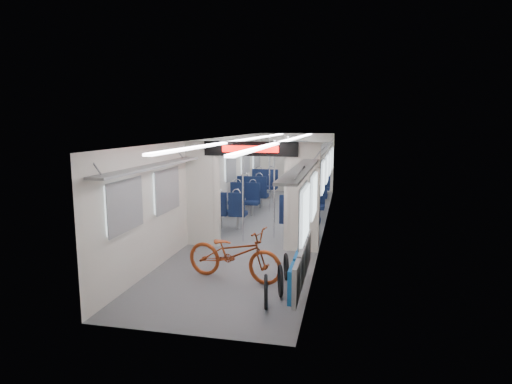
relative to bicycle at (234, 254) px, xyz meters
The scene contains 14 objects.
carriage 3.84m from the bicycle, 92.08° to the left, with size 12.00×12.02×2.31m.
bicycle is the anchor object (origin of this frame).
flip_bench 1.38m from the bicycle, 27.66° to the right, with size 0.12×2.13×0.54m.
bike_hoop_a 1.32m from the bicycle, 54.25° to the right, with size 0.52×0.52×0.05m, color black.
bike_hoop_b 1.09m from the bicycle, 32.37° to the right, with size 0.51×0.51×0.05m, color black.
bike_hoop_c 0.93m from the bicycle, 11.16° to the left, with size 0.47×0.47×0.05m, color black.
seat_bay_near_left 4.42m from the bicycle, 104.01° to the left, with size 0.89×1.96×1.07m.
seat_bay_near_right 4.01m from the bicycle, 78.49° to the left, with size 0.94×2.22×1.14m.
seat_bay_far_left 7.29m from the bicycle, 98.43° to the left, with size 0.95×2.25×1.15m.
seat_bay_far_right 7.52m from the bicycle, 83.88° to the left, with size 0.92×2.13×1.12m.
stanchion_near_left 2.51m from the bicycle, 100.26° to the left, with size 0.04×0.04×2.30m, color silver.
stanchion_near_right 2.92m from the bicycle, 85.81° to the left, with size 0.04×0.04×2.30m, color silver.
stanchion_far_left 5.89m from the bicycle, 94.44° to the left, with size 0.04×0.04×2.30m, color silver.
stanchion_far_right 5.88m from the bicycle, 89.07° to the left, with size 0.04×0.04×2.30m, color silver.
Camera 1 is at (2.00, -10.80, 2.67)m, focal length 30.00 mm.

